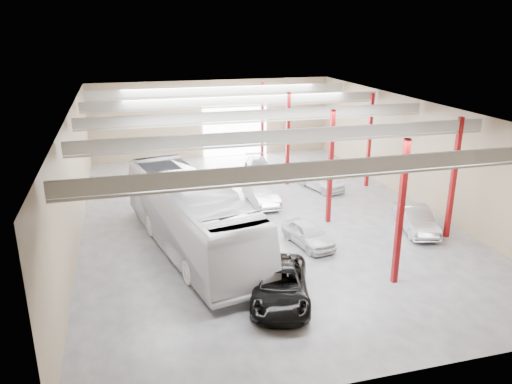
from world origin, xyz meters
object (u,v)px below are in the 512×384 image
car_row_a (308,234)px  black_sedan (280,285)px  coach_bus (190,215)px  car_row_c (259,167)px  car_right_far (320,180)px  car_right_near (416,220)px  car_row_b (261,193)px

car_row_a → black_sedan: bearing=-133.8°
coach_bus → car_row_c: coach_bus is taller
car_row_a → car_right_far: (4.49, 9.14, 0.06)m
car_row_a → car_right_near: (6.89, 0.13, 0.06)m
car_row_a → car_right_near: 6.89m
car_right_near → car_right_far: bearing=118.6°
coach_bus → car_row_a: bearing=-23.1°
car_row_c → car_row_b: bearing=-97.8°
coach_bus → car_right_far: 13.42m
black_sedan → car_row_a: black_sedan is taller
car_right_near → car_row_a: bearing=-165.2°
car_row_b → car_row_c: (1.72, 6.77, -0.07)m
black_sedan → car_row_c: bearing=94.1°
black_sedan → car_right_near: black_sedan is taller
coach_bus → car_right_near: coach_bus is taller
coach_bus → car_row_a: 6.58m
car_row_c → car_right_far: car_right_far is taller
coach_bus → car_right_near: (13.21, -1.16, -1.25)m
car_row_b → car_right_far: car_row_b is taller
car_row_b → car_right_far: size_ratio=1.06×
car_row_b → car_row_c: bearing=74.3°
car_row_a → car_row_b: bearing=84.3°
black_sedan → car_row_c: black_sedan is taller
car_row_c → car_right_far: bearing=-47.8°
black_sedan → car_right_far: 16.34m
black_sedan → car_row_b: bearing=94.9°
car_right_near → car_row_c: bearing=126.7°
black_sedan → car_right_far: size_ratio=1.29×
coach_bus → car_right_far: coach_bus is taller
car_row_b → car_right_far: 5.54m
coach_bus → car_row_a: size_ratio=3.63×
coach_bus → car_right_far: bearing=24.4°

